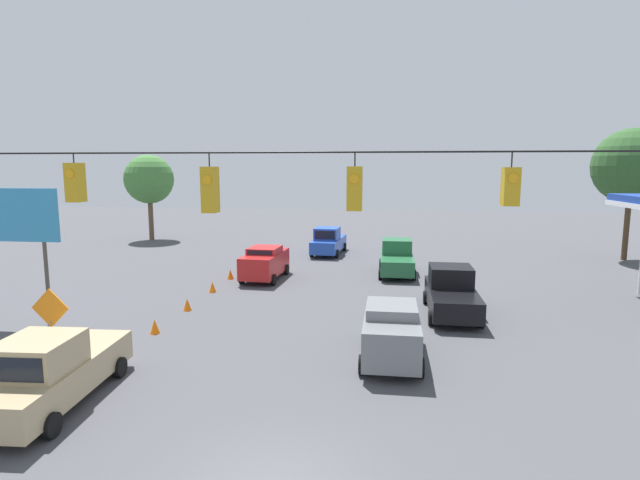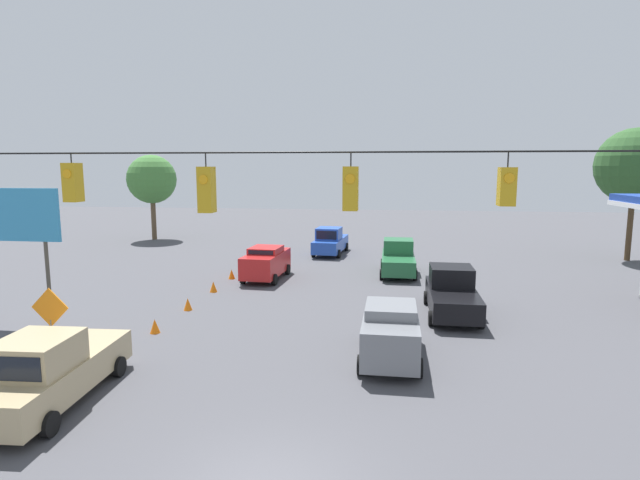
{
  "view_description": "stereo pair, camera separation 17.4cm",
  "coord_description": "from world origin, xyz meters",
  "px_view_note": "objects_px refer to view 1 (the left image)",
  "views": [
    {
      "loc": [
        -2.2,
        9.19,
        6.62
      ],
      "look_at": [
        0.43,
        -11.72,
        3.56
      ],
      "focal_mm": 28.0,
      "sensor_mm": 36.0,
      "label": 1
    },
    {
      "loc": [
        -2.37,
        9.17,
        6.62
      ],
      "look_at": [
        0.43,
        -11.72,
        3.56
      ],
      "focal_mm": 28.0,
      "sensor_mm": 36.0,
      "label": 2
    }
  ],
  "objects_px": {
    "traffic_cone_third": "(187,304)",
    "roadside_billboard": "(6,223)",
    "overhead_signal_span": "(279,246)",
    "pickup_truck_blue_withflow_deep": "(328,242)",
    "pickup_truck_tan_parked_shoulder": "(52,372)",
    "traffic_cone_fifth": "(230,274)",
    "traffic_cone_nearest": "(114,355)",
    "tree_horizon_right": "(149,180)",
    "pickup_truck_black_oncoming_far": "(451,293)",
    "pickup_truck_green_oncoming_deep": "(397,258)",
    "traffic_cone_fourth": "(212,287)",
    "sedan_grey_crossing_near": "(391,330)",
    "work_zone_sign": "(51,315)",
    "traffic_cone_second": "(155,327)",
    "tree_horizon_left": "(632,166)",
    "sedan_red_withflow_far": "(265,262)"
  },
  "relations": [
    {
      "from": "traffic_cone_nearest",
      "to": "tree_horizon_left",
      "type": "bearing_deg",
      "value": -139.27
    },
    {
      "from": "traffic_cone_third",
      "to": "roadside_billboard",
      "type": "distance_m",
      "value": 8.3
    },
    {
      "from": "traffic_cone_fourth",
      "to": "tree_horizon_left",
      "type": "xyz_separation_m",
      "value": [
        -26.37,
        -12.85,
        6.43
      ]
    },
    {
      "from": "overhead_signal_span",
      "to": "pickup_truck_green_oncoming_deep",
      "type": "distance_m",
      "value": 21.13
    },
    {
      "from": "roadside_billboard",
      "to": "tree_horizon_right",
      "type": "xyz_separation_m",
      "value": [
        5.43,
        -24.4,
        1.24
      ]
    },
    {
      "from": "traffic_cone_fifth",
      "to": "traffic_cone_nearest",
      "type": "bearing_deg",
      "value": 89.97
    },
    {
      "from": "overhead_signal_span",
      "to": "pickup_truck_blue_withflow_deep",
      "type": "height_order",
      "value": "overhead_signal_span"
    },
    {
      "from": "pickup_truck_green_oncoming_deep",
      "to": "traffic_cone_fourth",
      "type": "bearing_deg",
      "value": 31.54
    },
    {
      "from": "traffic_cone_nearest",
      "to": "traffic_cone_fourth",
      "type": "relative_size",
      "value": 1.0
    },
    {
      "from": "pickup_truck_black_oncoming_far",
      "to": "traffic_cone_nearest",
      "type": "distance_m",
      "value": 14.28
    },
    {
      "from": "pickup_truck_black_oncoming_far",
      "to": "roadside_billboard",
      "type": "bearing_deg",
      "value": 10.55
    },
    {
      "from": "sedan_grey_crossing_near",
      "to": "traffic_cone_second",
      "type": "height_order",
      "value": "sedan_grey_crossing_near"
    },
    {
      "from": "roadside_billboard",
      "to": "tree_horizon_left",
      "type": "height_order",
      "value": "tree_horizon_left"
    },
    {
      "from": "tree_horizon_right",
      "to": "sedan_red_withflow_far",
      "type": "bearing_deg",
      "value": 133.8
    },
    {
      "from": "traffic_cone_fourth",
      "to": "pickup_truck_tan_parked_shoulder",
      "type": "bearing_deg",
      "value": 89.5
    },
    {
      "from": "traffic_cone_second",
      "to": "work_zone_sign",
      "type": "height_order",
      "value": "work_zone_sign"
    },
    {
      "from": "traffic_cone_fifth",
      "to": "roadside_billboard",
      "type": "relative_size",
      "value": 0.1
    },
    {
      "from": "traffic_cone_fifth",
      "to": "work_zone_sign",
      "type": "relative_size",
      "value": 0.2
    },
    {
      "from": "pickup_truck_black_oncoming_far",
      "to": "roadside_billboard",
      "type": "distance_m",
      "value": 19.59
    },
    {
      "from": "pickup_truck_blue_withflow_deep",
      "to": "traffic_cone_fourth",
      "type": "xyz_separation_m",
      "value": [
        4.88,
        12.58,
        -0.69
      ]
    },
    {
      "from": "tree_horizon_right",
      "to": "pickup_truck_black_oncoming_far",
      "type": "bearing_deg",
      "value": 139.47
    },
    {
      "from": "traffic_cone_second",
      "to": "pickup_truck_green_oncoming_deep",
      "type": "bearing_deg",
      "value": -127.77
    },
    {
      "from": "overhead_signal_span",
      "to": "sedan_red_withflow_far",
      "type": "xyz_separation_m",
      "value": [
        4.66,
        -17.93,
        -3.89
      ]
    },
    {
      "from": "pickup_truck_tan_parked_shoulder",
      "to": "traffic_cone_third",
      "type": "xyz_separation_m",
      "value": [
        -0.11,
        -9.46,
        -0.69
      ]
    },
    {
      "from": "pickup_truck_black_oncoming_far",
      "to": "pickup_truck_green_oncoming_deep",
      "type": "relative_size",
      "value": 1.0
    },
    {
      "from": "traffic_cone_fourth",
      "to": "tree_horizon_right",
      "type": "bearing_deg",
      "value": -56.36
    },
    {
      "from": "tree_horizon_left",
      "to": "tree_horizon_right",
      "type": "relative_size",
      "value": 1.21
    },
    {
      "from": "pickup_truck_green_oncoming_deep",
      "to": "work_zone_sign",
      "type": "bearing_deg",
      "value": 56.34
    },
    {
      "from": "pickup_truck_tan_parked_shoulder",
      "to": "traffic_cone_third",
      "type": "height_order",
      "value": "pickup_truck_tan_parked_shoulder"
    },
    {
      "from": "roadside_billboard",
      "to": "tree_horizon_left",
      "type": "relative_size",
      "value": 0.61
    },
    {
      "from": "traffic_cone_fourth",
      "to": "traffic_cone_third",
      "type": "bearing_deg",
      "value": 89.89
    },
    {
      "from": "sedan_grey_crossing_near",
      "to": "traffic_cone_third",
      "type": "bearing_deg",
      "value": -27.26
    },
    {
      "from": "pickup_truck_tan_parked_shoulder",
      "to": "pickup_truck_blue_withflow_deep",
      "type": "xyz_separation_m",
      "value": [
        -5.0,
        -25.51,
        -0.0
      ]
    },
    {
      "from": "traffic_cone_fourth",
      "to": "traffic_cone_nearest",
      "type": "bearing_deg",
      "value": 89.88
    },
    {
      "from": "traffic_cone_nearest",
      "to": "traffic_cone_third",
      "type": "distance_m",
      "value": 6.41
    },
    {
      "from": "traffic_cone_fifth",
      "to": "tree_horizon_left",
      "type": "distance_m",
      "value": 28.81
    },
    {
      "from": "pickup_truck_black_oncoming_far",
      "to": "traffic_cone_fifth",
      "type": "height_order",
      "value": "pickup_truck_black_oncoming_far"
    },
    {
      "from": "traffic_cone_fourth",
      "to": "traffic_cone_fifth",
      "type": "height_order",
      "value": "same"
    },
    {
      "from": "pickup_truck_green_oncoming_deep",
      "to": "traffic_cone_fifth",
      "type": "distance_m",
      "value": 10.35
    },
    {
      "from": "sedan_red_withflow_far",
      "to": "traffic_cone_nearest",
      "type": "xyz_separation_m",
      "value": [
        2.07,
        13.38,
        -0.73
      ]
    },
    {
      "from": "pickup_truck_black_oncoming_far",
      "to": "pickup_truck_green_oncoming_deep",
      "type": "distance_m",
      "value": 8.83
    },
    {
      "from": "traffic_cone_third",
      "to": "roadside_billboard",
      "type": "relative_size",
      "value": 0.1
    },
    {
      "from": "traffic_cone_second",
      "to": "traffic_cone_fourth",
      "type": "bearing_deg",
      "value": -90.36
    },
    {
      "from": "overhead_signal_span",
      "to": "pickup_truck_black_oncoming_far",
      "type": "height_order",
      "value": "overhead_signal_span"
    },
    {
      "from": "traffic_cone_second",
      "to": "traffic_cone_fourth",
      "type": "relative_size",
      "value": 1.0
    },
    {
      "from": "sedan_grey_crossing_near",
      "to": "traffic_cone_second",
      "type": "bearing_deg",
      "value": -9.22
    },
    {
      "from": "overhead_signal_span",
      "to": "traffic_cone_fourth",
      "type": "xyz_separation_m",
      "value": [
        6.7,
        -14.43,
        -4.62
      ]
    },
    {
      "from": "pickup_truck_green_oncoming_deep",
      "to": "pickup_truck_black_oncoming_far",
      "type": "bearing_deg",
      "value": 104.67
    },
    {
      "from": "traffic_cone_fifth",
      "to": "tree_horizon_right",
      "type": "relative_size",
      "value": 0.07
    },
    {
      "from": "pickup_truck_blue_withflow_deep",
      "to": "pickup_truck_tan_parked_shoulder",
      "type": "bearing_deg",
      "value": 78.92
    }
  ]
}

